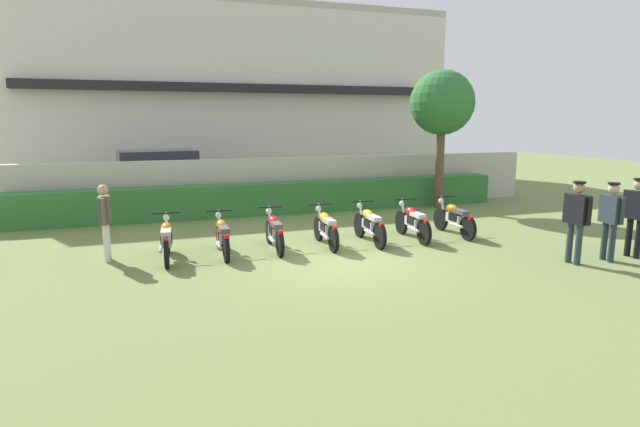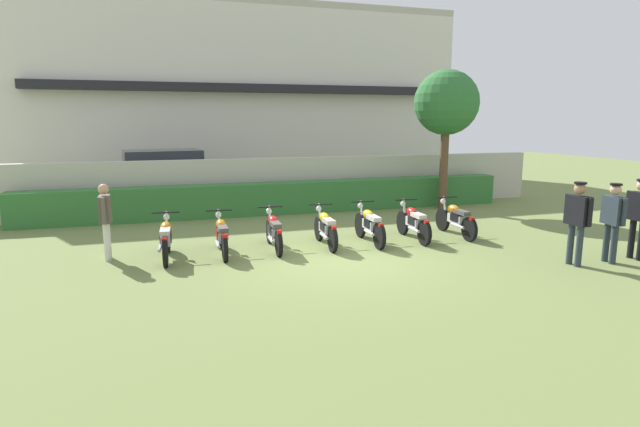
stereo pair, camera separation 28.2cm
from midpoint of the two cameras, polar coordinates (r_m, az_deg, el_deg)
ground at (r=11.11m, az=3.14°, el=-5.17°), size 60.00×60.00×0.00m
building at (r=26.02m, az=-9.38°, el=12.71°), size 20.59×6.50×8.17m
compound_wall at (r=17.13m, az=-4.61°, el=3.29°), size 19.56×0.30×1.74m
hedge_row at (r=16.50m, az=-4.04°, el=1.75°), size 15.65×0.70×1.00m
parked_car at (r=19.75m, az=-16.22°, el=4.06°), size 4.68×2.48×1.89m
tree_near_inspector at (r=17.74m, az=14.38°, el=11.77°), size 2.13×2.13×4.61m
motorcycle_in_row_0 at (r=11.47m, az=-16.13°, el=-2.73°), size 0.60×1.86×0.97m
motorcycle_in_row_1 at (r=11.59m, az=-10.24°, el=-2.41°), size 0.60×1.82×0.95m
motorcycle_in_row_2 at (r=11.89m, az=-4.50°, el=-1.96°), size 0.60×1.88×0.95m
motorcycle_in_row_3 at (r=12.17m, az=1.28°, el=-1.61°), size 0.60×1.81×0.96m
motorcycle_in_row_4 at (r=12.54m, az=6.18°, el=-1.26°), size 0.60×1.95×0.97m
motorcycle_in_row_5 at (r=13.05m, az=10.98°, el=-0.95°), size 0.60×1.90×0.97m
motorcycle_in_row_6 at (r=13.76m, az=15.48°, el=-0.57°), size 0.60×1.92×0.96m
inspector_person at (r=11.78m, az=-22.20°, el=-0.19°), size 0.22×0.67×1.65m
officer_0 at (r=11.77m, az=27.42°, el=-0.26°), size 0.25×0.69×1.74m
officer_1 at (r=12.36m, az=30.45°, el=-0.25°), size 0.28×0.67×1.69m
officer_2 at (r=12.96m, az=32.61°, el=0.15°), size 0.24×0.69×1.75m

